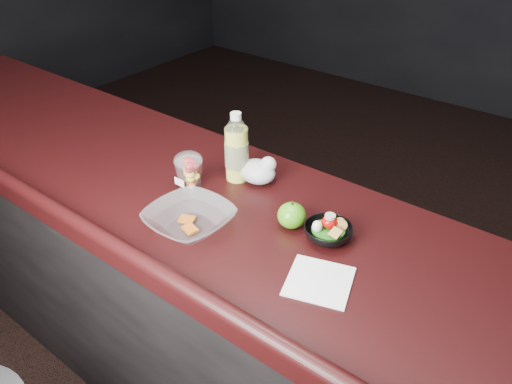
# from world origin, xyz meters

# --- Properties ---
(counter) EXTENTS (4.06, 0.71, 1.02)m
(counter) POSITION_xyz_m (0.00, 0.30, 0.51)
(counter) COLOR black
(counter) RESTS_ON ground
(lemonade_bottle) EXTENTS (0.08, 0.08, 0.24)m
(lemonade_bottle) POSITION_xyz_m (-0.16, 0.44, 1.12)
(lemonade_bottle) COLOR yellow
(lemonade_bottle) RESTS_ON counter
(fruit_cup) EXTENTS (0.09, 0.09, 0.13)m
(fruit_cup) POSITION_xyz_m (-0.24, 0.30, 1.09)
(fruit_cup) COLOR white
(fruit_cup) RESTS_ON counter
(green_apple) EXTENTS (0.08, 0.08, 0.09)m
(green_apple) POSITION_xyz_m (0.14, 0.33, 1.06)
(green_apple) COLOR #2E850F
(green_apple) RESTS_ON counter
(plastic_bag) EXTENTS (0.13, 0.11, 0.09)m
(plastic_bag) POSITION_xyz_m (-0.09, 0.47, 1.06)
(plastic_bag) COLOR silver
(plastic_bag) RESTS_ON counter
(snack_bowl) EXTENTS (0.17, 0.17, 0.07)m
(snack_bowl) POSITION_xyz_m (0.25, 0.35, 1.05)
(snack_bowl) COLOR black
(snack_bowl) RESTS_ON counter
(takeout_bowl) EXTENTS (0.25, 0.25, 0.06)m
(takeout_bowl) POSITION_xyz_m (-0.09, 0.15, 1.05)
(takeout_bowl) COLOR silver
(takeout_bowl) RESTS_ON counter
(paper_napkin) EXTENTS (0.20, 0.20, 0.00)m
(paper_napkin) POSITION_xyz_m (0.32, 0.18, 1.02)
(paper_napkin) COLOR white
(paper_napkin) RESTS_ON counter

